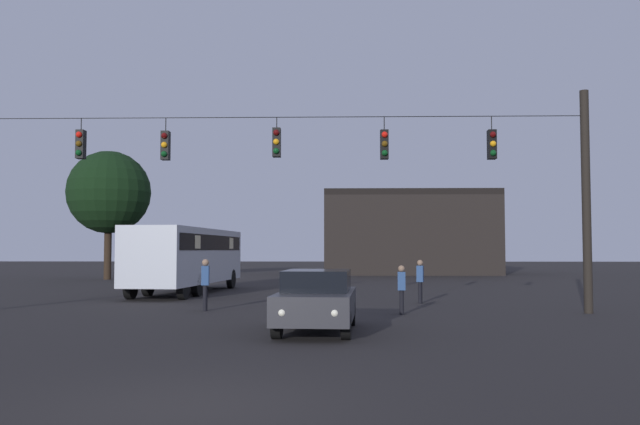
% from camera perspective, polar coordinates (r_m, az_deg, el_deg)
% --- Properties ---
extents(ground_plane, '(168.00, 168.00, 0.00)m').
position_cam_1_polar(ground_plane, '(33.45, -1.93, -6.62)').
color(ground_plane, black).
rests_on(ground_plane, ground).
extents(overhead_signal_span, '(20.29, 0.44, 7.20)m').
position_cam_1_polar(overhead_signal_span, '(22.19, -3.60, 2.49)').
color(overhead_signal_span, black).
rests_on(overhead_signal_span, ground).
extents(city_bus, '(3.40, 11.17, 3.00)m').
position_cam_1_polar(city_bus, '(32.53, -11.02, -3.38)').
color(city_bus, '#B7BCC6').
rests_on(city_bus, ground).
extents(car_near_right, '(2.05, 4.42, 1.52)m').
position_cam_1_polar(car_near_right, '(16.99, -0.25, -7.31)').
color(car_near_right, '#2D2D33').
rests_on(car_near_right, ground).
extents(pedestrian_crossing_left, '(0.27, 0.38, 1.72)m').
position_cam_1_polar(pedestrian_crossing_left, '(23.01, -9.61, -5.73)').
color(pedestrian_crossing_left, black).
rests_on(pedestrian_crossing_left, ground).
extents(pedestrian_crossing_center, '(0.31, 0.40, 1.65)m').
position_cam_1_polar(pedestrian_crossing_center, '(26.08, 8.41, -5.53)').
color(pedestrian_crossing_center, black).
rests_on(pedestrian_crossing_center, ground).
extents(pedestrian_crossing_right, '(0.27, 0.38, 1.54)m').
position_cam_1_polar(pedestrian_crossing_right, '(21.59, 6.86, -6.23)').
color(pedestrian_crossing_right, black).
rests_on(pedestrian_crossing_right, ground).
extents(corner_building, '(14.13, 11.28, 6.87)m').
position_cam_1_polar(corner_building, '(59.20, 7.31, -1.76)').
color(corner_building, black).
rests_on(corner_building, ground).
extents(tree_left_silhouette, '(5.67, 5.67, 8.82)m').
position_cam_1_polar(tree_left_silhouette, '(48.82, -17.31, 1.62)').
color(tree_left_silhouette, '#2D2116').
rests_on(tree_left_silhouette, ground).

